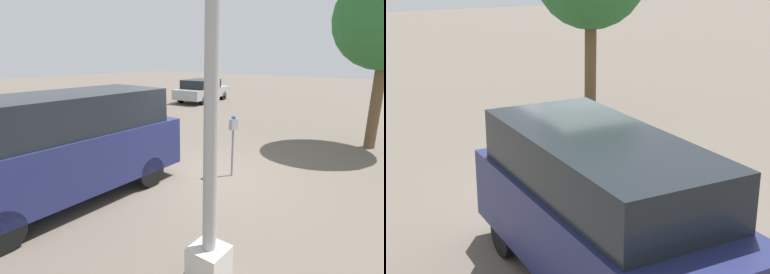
{
  "view_description": "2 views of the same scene",
  "coord_description": "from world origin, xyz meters",
  "views": [
    {
      "loc": [
        5.56,
        4.05,
        2.85
      ],
      "look_at": [
        -0.34,
        -0.51,
        0.85
      ],
      "focal_mm": 28.0,
      "sensor_mm": 36.0,
      "label": 1
    },
    {
      "loc": [
        8.78,
        -5.12,
        4.42
      ],
      "look_at": [
        -0.32,
        -0.19,
        1.19
      ],
      "focal_mm": 55.0,
      "sensor_mm": 36.0,
      "label": 2
    }
  ],
  "objects": [
    {
      "name": "ground_plane",
      "position": [
        0.0,
        0.0,
        0.0
      ],
      "size": [
        80.0,
        80.0,
        0.0
      ],
      "primitive_type": "plane",
      "color": "#60564C"
    },
    {
      "name": "parked_van",
      "position": [
        2.62,
        -1.42,
        1.17
      ],
      "size": [
        4.94,
        1.92,
        2.17
      ],
      "rotation": [
        0.0,
        0.0,
        -0.01
      ],
      "color": "navy",
      "rests_on": "ground"
    },
    {
      "name": "car_distant",
      "position": [
        -10.41,
        -7.46,
        0.75
      ],
      "size": [
        4.52,
        2.24,
        1.43
      ],
      "rotation": [
        0.0,
        0.0,
        3.23
      ],
      "color": "#9E9EA3",
      "rests_on": "ground"
    },
    {
      "name": "parking_meter_near",
      "position": [
        -0.53,
        0.59,
        1.11
      ],
      "size": [
        0.22,
        0.15,
        1.51
      ],
      "rotation": [
        0.0,
        0.0,
        -0.21
      ],
      "color": "gray",
      "rests_on": "ground"
    },
    {
      "name": "lamp_post",
      "position": [
        2.86,
        2.23,
        2.39
      ],
      "size": [
        0.44,
        0.44,
        6.77
      ],
      "color": "beige",
      "rests_on": "ground"
    }
  ]
}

